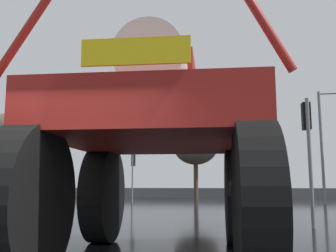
# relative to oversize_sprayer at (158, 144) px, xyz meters

# --- Properties ---
(ground_plane) EXTENTS (120.00, 120.00, 0.00)m
(ground_plane) POSITION_rel_oversize_sprayer_xyz_m (-0.71, 14.51, -1.98)
(ground_plane) COLOR black
(oversize_sprayer) EXTENTS (4.16, 5.79, 4.38)m
(oversize_sprayer) POSITION_rel_oversize_sprayer_xyz_m (0.00, 0.00, 0.00)
(oversize_sprayer) COLOR black
(oversize_sprayer) RESTS_ON ground
(sedan_ahead) EXTENTS (2.05, 4.18, 1.52)m
(sedan_ahead) POSITION_rel_oversize_sprayer_xyz_m (2.43, 21.73, -1.27)
(sedan_ahead) COLOR navy
(sedan_ahead) RESTS_ON ground
(traffic_signal_near_left) EXTENTS (0.24, 0.54, 3.27)m
(traffic_signal_near_left) POSITION_rel_oversize_sprayer_xyz_m (-5.97, 5.43, 0.40)
(traffic_signal_near_left) COLOR slate
(traffic_signal_near_left) RESTS_ON ground
(traffic_signal_near_right) EXTENTS (0.24, 0.54, 3.86)m
(traffic_signal_near_right) POSITION_rel_oversize_sprayer_xyz_m (3.64, 5.42, 0.83)
(traffic_signal_near_right) COLOR slate
(traffic_signal_near_right) RESTS_ON ground
(traffic_signal_far_left) EXTENTS (0.24, 0.55, 3.51)m
(traffic_signal_far_left) POSITION_rel_oversize_sprayer_xyz_m (-5.59, 20.88, 0.57)
(traffic_signal_far_left) COLOR slate
(traffic_signal_far_left) RESTS_ON ground
(streetlight_far_left) EXTENTS (2.30, 0.24, 7.91)m
(streetlight_far_left) POSITION_rel_oversize_sprayer_xyz_m (-7.72, 20.59, 2.46)
(streetlight_far_left) COLOR slate
(streetlight_far_left) RESTS_ON ground
(streetlight_far_right) EXTENTS (2.30, 0.24, 7.27)m
(streetlight_far_right) POSITION_rel_oversize_sprayer_xyz_m (7.43, 19.26, 2.14)
(streetlight_far_right) COLOR slate
(streetlight_far_right) RESTS_ON ground
(bare_tree_left) EXTENTS (2.59, 2.59, 5.11)m
(bare_tree_left) POSITION_rel_oversize_sprayer_xyz_m (-10.31, 12.46, 1.97)
(bare_tree_left) COLOR #473828
(bare_tree_left) RESTS_ON ground
(bare_tree_far_center) EXTENTS (3.75, 3.75, 6.06)m
(bare_tree_far_center) POSITION_rel_oversize_sprayer_xyz_m (-1.40, 25.66, 2.46)
(bare_tree_far_center) COLOR #473828
(bare_tree_far_center) RESTS_ON ground
(roadside_barrier) EXTENTS (29.42, 0.24, 0.90)m
(roadside_barrier) POSITION_rel_oversize_sprayer_xyz_m (-0.71, 30.78, -1.53)
(roadside_barrier) COLOR #59595B
(roadside_barrier) RESTS_ON ground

